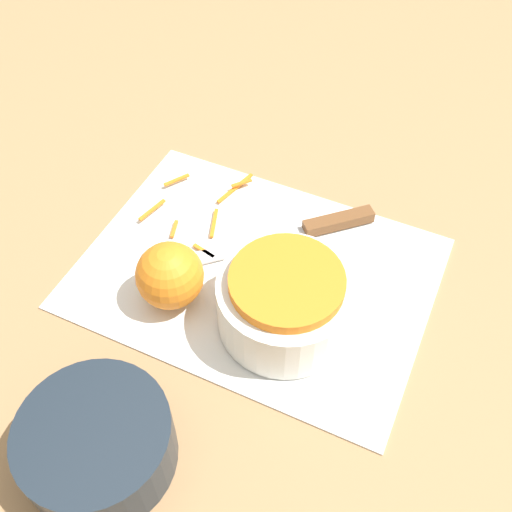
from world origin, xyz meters
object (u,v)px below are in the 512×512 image
object	(u,v)px
bowl_dark	(98,444)
knife	(318,227)
bowl_speckled	(286,300)
orange_left	(170,276)

from	to	relation	value
bowl_dark	knife	distance (m)	0.40
bowl_speckled	knife	xyz separation A→B (m)	(0.02, -0.15, -0.04)
orange_left	bowl_speckled	bearing A→B (deg)	-170.14
bowl_speckled	bowl_dark	xyz separation A→B (m)	(0.11, 0.23, -0.01)
bowl_dark	bowl_speckled	bearing A→B (deg)	-114.54
orange_left	bowl_dark	bearing A→B (deg)	99.59
bowl_speckled	orange_left	bearing A→B (deg)	9.86
knife	bowl_dark	bearing A→B (deg)	34.41
bowl_dark	knife	world-z (taller)	bowl_dark
bowl_speckled	bowl_dark	bearing A→B (deg)	65.46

